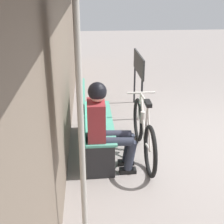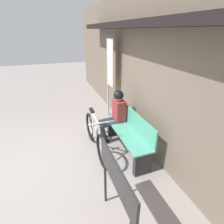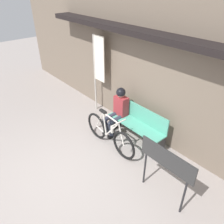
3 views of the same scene
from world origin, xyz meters
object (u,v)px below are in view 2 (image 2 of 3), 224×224
Objects in this scene: person_seated at (115,112)px; signboard at (116,181)px; park_bench_near at (129,134)px; bicycle at (95,136)px; banner_pole at (109,70)px.

person_seated is 1.10× the size of signboard.
park_bench_near is 1.27× the size of person_seated.
bicycle is 1.98m from banner_pole.
park_bench_near is 0.94× the size of bicycle.
park_bench_near is 0.72m from bicycle.
banner_pole is at bearing 162.14° from signboard.
bicycle reaches higher than park_bench_near.
bicycle is at bearing -29.60° from banner_pole.
park_bench_near is at bearing 149.27° from signboard.
signboard is at bearing -17.86° from banner_pole.
banner_pole reaches higher than bicycle.
banner_pole is 3.34m from signboard.
person_seated is at bearing 159.50° from signboard.
park_bench_near is 1.97m from banner_pole.
signboard is (2.01, -0.75, 0.14)m from person_seated.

